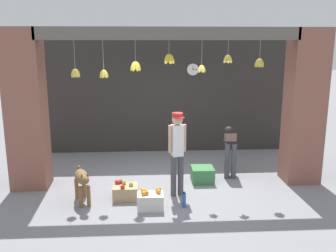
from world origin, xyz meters
TOP-DOWN VIEW (x-y plane):
  - ground_plane at (0.00, 0.00)m, footprint 60.00×60.00m
  - shop_back_wall at (0.00, 2.66)m, footprint 6.82×0.12m
  - shop_pillar_left at (-2.76, 0.30)m, footprint 0.70×0.60m
  - shop_pillar_right at (2.76, 0.30)m, footprint 0.70×0.60m
  - storefront_awning at (-0.01, 0.12)m, footprint 4.92×0.27m
  - dog at (-1.60, -0.59)m, footprint 0.41×0.81m
  - shopkeeper at (0.13, -0.33)m, footprint 0.34×0.28m
  - worker_stooping at (1.36, 0.68)m, footprint 0.30×0.77m
  - fruit_crate_oranges at (-0.39, -0.91)m, footprint 0.45×0.33m
  - fruit_crate_apples at (-0.84, -0.44)m, footprint 0.46×0.39m
  - produce_box_green at (0.71, 0.32)m, footprint 0.45×0.44m
  - water_bottle at (0.21, -0.87)m, footprint 0.08×0.08m
  - wall_clock at (0.77, 2.58)m, footprint 0.32×0.03m

SIDE VIEW (x-z plane):
  - ground_plane at x=0.00m, z-range 0.00..0.00m
  - water_bottle at x=0.21m, z-range -0.01..0.27m
  - fruit_crate_apples at x=-0.84m, z-range -0.03..0.30m
  - fruit_crate_oranges at x=-0.39m, z-range -0.02..0.33m
  - produce_box_green at x=0.71m, z-range 0.00..0.31m
  - dog at x=-1.60m, z-range 0.12..0.78m
  - worker_stooping at x=1.36m, z-range 0.16..1.16m
  - shopkeeper at x=0.13m, z-range 0.13..1.73m
  - shop_back_wall at x=0.00m, z-range 0.00..3.13m
  - shop_pillar_left at x=-2.76m, z-range 0.00..3.13m
  - shop_pillar_right at x=2.76m, z-range 0.00..3.13m
  - wall_clock at x=0.77m, z-range 2.00..2.32m
  - storefront_awning at x=-0.01m, z-range 2.48..3.42m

